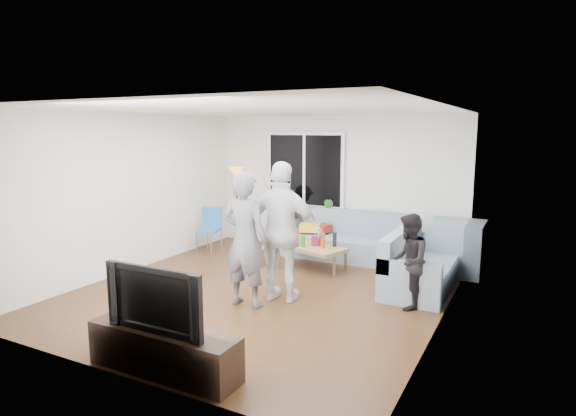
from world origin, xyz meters
The scene contains 31 objects.
floor centered at (0.00, 0.00, -0.02)m, with size 5.00×5.50×0.04m, color #56351C.
ceiling centered at (0.00, 0.00, 2.62)m, with size 5.00×5.50×0.04m, color white.
wall_back centered at (0.00, 2.77, 1.30)m, with size 5.00×0.04×2.60m, color silver.
wall_front centered at (0.00, -2.77, 1.30)m, with size 5.00×0.04×2.60m, color silver.
wall_left centered at (-2.52, 0.00, 1.30)m, with size 0.04×5.50×2.60m, color silver.
wall_right centered at (2.52, 0.00, 1.30)m, with size 0.04×5.50×2.60m, color silver.
window_frame centered at (-0.60, 2.69, 1.55)m, with size 1.62×0.06×1.47m, color white.
window_glass centered at (-0.60, 2.65, 1.55)m, with size 1.50×0.02×1.35m, color black.
window_mullion centered at (-0.60, 2.64, 1.55)m, with size 0.05×0.03×1.35m, color white.
radiator centered at (-0.60, 2.65, 0.31)m, with size 1.30×0.12×0.62m, color silver.
potted_plant centered at (-0.09, 2.62, 0.82)m, with size 0.22×0.18×0.40m, color #316026.
vase centered at (-0.99, 2.62, 0.70)m, with size 0.15×0.15×0.16m, color white.
sofa_back_section centered at (0.34, 2.27, 0.42)m, with size 2.30×0.85×0.85m, color gray, non-canonical shape.
sofa_right_section centered at (2.02, 1.29, 0.42)m, with size 0.85×2.00×0.85m, color gray, non-canonical shape.
sofa_corner centered at (2.34, 2.27, 0.42)m, with size 0.85×0.85×0.85m, color gray.
cushion_yellow centered at (-0.28, 2.25, 0.51)m, with size 0.38×0.32×0.14m, color gold.
cushion_red centered at (-0.11, 2.33, 0.51)m, with size 0.36×0.30×0.13m, color maroon.
coffee_table centered at (0.17, 1.35, 0.20)m, with size 1.10×0.60×0.40m, color #9B794B.
pitcher centered at (0.21, 1.43, 0.49)m, with size 0.17×0.17×0.17m, color maroon.
side_chair centered at (-2.05, 1.47, 0.43)m, with size 0.40×0.40×0.86m, color #2868AD, non-canonical shape.
floor_lamp centered at (-2.05, 2.46, 0.78)m, with size 0.32×0.32×1.56m, color orange, non-canonical shape.
player_left centered at (0.08, -0.59, 0.90)m, with size 0.66×0.43×1.80m, color #515156.
player_right centered at (0.43, -0.20, 0.96)m, with size 1.12×0.47×1.91m, color silver.
spectator_right centered at (2.02, 0.32, 0.63)m, with size 0.61×0.48×1.26m, color black.
spectator_back centered at (-0.78, 2.30, 0.60)m, with size 0.78×0.45×1.21m, color black.
tv_console centered at (0.35, -2.50, 0.22)m, with size 1.60×0.40×0.44m, color black.
television centered at (0.35, -2.50, 0.76)m, with size 1.11×0.15×0.64m, color black.
bottle_d centered at (0.39, 1.28, 0.53)m, with size 0.07×0.07×0.25m, color #C64E11.
bottle_a centered at (-0.15, 1.42, 0.51)m, with size 0.07×0.07×0.22m, color red.
bottle_b centered at (0.05, 1.22, 0.50)m, with size 0.08×0.08×0.21m, color #318D19.
bottle_e centered at (0.51, 1.50, 0.52)m, with size 0.07×0.07×0.23m, color black.
Camera 1 is at (3.42, -5.83, 2.33)m, focal length 30.08 mm.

